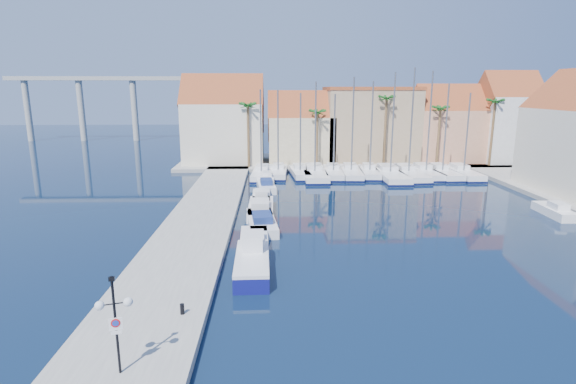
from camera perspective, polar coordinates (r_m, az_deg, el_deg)
name	(u,v)px	position (r m, az deg, el deg)	size (l,w,h in m)	color
ground	(318,299)	(26.31, 3.87, -13.41)	(260.00, 260.00, 0.00)	black
quay_west	(197,226)	(39.20, -11.43, -4.25)	(6.00, 77.00, 0.50)	gray
shore_north	(350,161)	(73.43, 7.86, 3.88)	(54.00, 16.00, 0.50)	gray
lamp_post	(115,311)	(19.31, -21.17, -13.87)	(1.38, 0.66, 4.17)	black
bollard	(182,309)	(24.13, -13.29, -14.26)	(0.22, 0.22, 0.54)	black
fishing_boat	(252,261)	(29.59, -4.57, -8.75)	(2.27, 6.46, 2.25)	navy
motorboat_west_0	(254,243)	(33.70, -4.32, -6.43)	(2.29, 6.53, 1.40)	white
motorboat_west_1	(262,222)	(38.74, -3.35, -3.81)	(2.96, 7.23, 1.40)	white
motorboat_west_2	(261,208)	(43.21, -3.47, -2.04)	(2.38, 7.31, 1.40)	white
motorboat_west_3	(261,197)	(47.49, -3.40, -0.67)	(1.95, 5.76, 1.40)	white
motorboat_west_4	(266,186)	(53.19, -2.80, 0.82)	(2.45, 6.09, 1.40)	white
motorboat_west_5	(267,178)	(57.89, -2.65, 1.82)	(1.75, 5.07, 1.40)	white
motorboat_west_6	(268,171)	(62.78, -2.55, 2.69)	(1.96, 5.90, 1.40)	white
motorboat_east_1	(555,211)	(49.14, 30.78, -2.04)	(1.85, 5.25, 1.40)	white
sailboat_0	(262,173)	(60.50, -3.36, 2.37)	(2.86, 9.05, 11.62)	white
sailboat_1	(278,172)	(61.50, -1.23, 2.58)	(2.68, 8.50, 11.55)	white
sailboat_2	(300,172)	(61.13, 1.50, 2.51)	(2.81, 8.37, 11.16)	white
sailboat_3	(314,173)	(60.86, 3.37, 2.41)	(3.15, 11.55, 12.61)	white
sailboat_4	(333,172)	(61.48, 5.75, 2.49)	(2.85, 8.95, 11.03)	white
sailboat_5	(351,172)	(61.96, 7.97, 2.54)	(2.96, 9.48, 13.20)	white
sailboat_6	(369,172)	(62.45, 10.28, 2.55)	(2.95, 8.58, 12.68)	white
sailboat_7	(389,174)	(61.72, 12.70, 2.27)	(3.21, 11.86, 13.77)	white
sailboat_8	(407,173)	(62.67, 14.85, 2.34)	(3.61, 10.84, 14.34)	white
sailboat_9	(425,172)	(64.14, 16.95, 2.46)	(2.91, 9.70, 13.98)	white
sailboat_10	(441,172)	(64.71, 18.81, 2.39)	(3.00, 9.78, 12.40)	white
sailboat_11	(462,173)	(65.47, 21.20, 2.31)	(2.62, 9.67, 11.19)	white
building_0	(224,123)	(71.02, -8.14, 8.66)	(12.30, 9.00, 13.50)	beige
building_1	(301,131)	(70.87, 1.68, 7.78)	(10.30, 8.00, 11.00)	#C1AF88
building_2	(370,124)	(73.32, 10.34, 8.51)	(14.20, 10.20, 11.50)	tan
building_3	(446,127)	(75.86, 19.46, 7.83)	(10.30, 8.00, 12.00)	tan
building_4	(506,120)	(78.62, 25.97, 8.23)	(8.30, 8.00, 14.00)	silver
palm_0	(248,108)	(65.58, -5.13, 10.63)	(2.60, 2.60, 10.15)	brown
palm_1	(317,114)	(65.86, 3.74, 9.85)	(2.60, 2.60, 9.15)	brown
palm_2	(387,101)	(67.52, 12.40, 11.25)	(2.60, 2.60, 11.15)	brown
palm_3	(440,111)	(69.97, 18.80, 9.76)	(2.60, 2.60, 9.65)	brown
palm_4	(495,104)	(73.13, 24.82, 10.12)	(2.60, 2.60, 10.65)	brown
viaduct	(111,95)	(111.59, -21.58, 11.33)	(48.00, 2.20, 14.45)	#9E9E99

